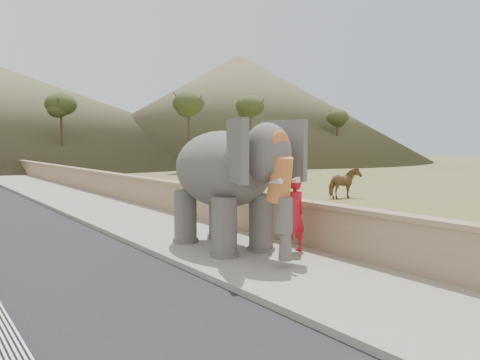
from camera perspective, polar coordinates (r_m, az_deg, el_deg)
name	(u,v)px	position (r m, az deg, el deg)	size (l,w,h in m)	color
ground	(277,271)	(9.40, 4.58, -11.05)	(160.00, 160.00, 0.00)	olive
walkway	(103,209)	(18.06, -16.34, -3.47)	(3.00, 120.00, 0.15)	#9E9687
parapet	(144,194)	(18.61, -11.57, -1.68)	(0.30, 120.00, 1.10)	tan
cow	(344,183)	(21.92, 12.60, -0.38)	(0.76, 1.66, 1.40)	brown
distant_car	(203,161)	(49.49, -4.49, 2.38)	(1.70, 4.23, 1.44)	silver
bus_white	(276,152)	(50.82, 4.42, 3.37)	(2.50, 11.00, 3.10)	silver
bus_orange	(296,152)	(54.34, 6.83, 3.42)	(2.50, 11.00, 3.10)	orange
hill_right	(239,108)	(72.47, -0.13, 8.81)	(56.00, 56.00, 16.00)	brown
elephant_and_man	(223,186)	(10.69, -2.10, -0.77)	(2.25, 3.89, 2.80)	slate
trees	(39,125)	(35.78, -23.33, 6.18)	(47.93, 41.91, 8.29)	#473828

